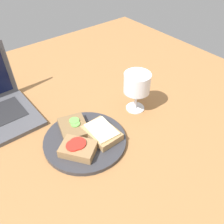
{
  "coord_description": "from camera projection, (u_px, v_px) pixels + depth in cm",
  "views": [
    {
      "loc": [
        -32.44,
        -45.27,
        57.59
      ],
      "look_at": [
        3.88,
        0.05,
        8.0
      ],
      "focal_mm": 40.0,
      "sensor_mm": 36.0,
      "label": 1
    }
  ],
  "objects": [
    {
      "name": "wooden_table",
      "position": [
        103.0,
        133.0,
        0.79
      ],
      "size": [
        140.0,
        140.0,
        3.0
      ],
      "primitive_type": "cube",
      "color": "#9E6B3D",
      "rests_on": "ground"
    },
    {
      "name": "plate",
      "position": [
        85.0,
        140.0,
        0.73
      ],
      "size": [
        24.25,
        24.25,
        1.29
      ],
      "primitive_type": "cylinder",
      "color": "#333338",
      "rests_on": "wooden_table"
    },
    {
      "name": "sandwich_with_cheese",
      "position": [
        102.0,
        132.0,
        0.73
      ],
      "size": [
        8.03,
        11.04,
        2.83
      ],
      "color": "#A88456",
      "rests_on": "plate"
    },
    {
      "name": "sandwich_with_cucumber",
      "position": [
        74.0,
        128.0,
        0.75
      ],
      "size": [
        10.28,
        11.73,
        2.55
      ],
      "color": "brown",
      "rests_on": "plate"
    },
    {
      "name": "sandwich_with_tomato",
      "position": [
        78.0,
        148.0,
        0.68
      ],
      "size": [
        11.02,
        11.6,
        3.01
      ],
      "color": "#937047",
      "rests_on": "plate"
    },
    {
      "name": "wine_glass",
      "position": [
        137.0,
        84.0,
        0.79
      ],
      "size": [
        8.6,
        8.6,
        13.69
      ],
      "color": "white",
      "rests_on": "wooden_table"
    }
  ]
}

